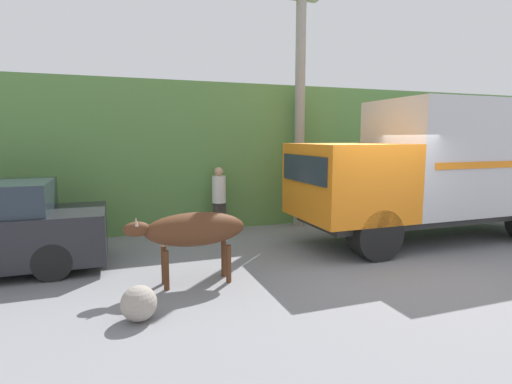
% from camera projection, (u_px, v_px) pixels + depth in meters
% --- Properties ---
extents(ground_plane, '(60.00, 60.00, 0.00)m').
position_uv_depth(ground_plane, '(377.00, 260.00, 8.00)').
color(ground_plane, gray).
extents(hillside_embankment, '(32.00, 6.57, 3.87)m').
position_uv_depth(hillside_embankment, '(258.00, 152.00, 14.32)').
color(hillside_embankment, '#568442').
rests_on(hillside_embankment, ground_plane).
extents(building_backdrop, '(5.78, 2.70, 3.23)m').
position_uv_depth(building_backdrop, '(56.00, 169.00, 10.57)').
color(building_backdrop, '#99ADB7').
rests_on(building_backdrop, ground_plane).
extents(cargo_truck, '(7.06, 2.29, 3.29)m').
position_uv_depth(cargo_truck, '(448.00, 165.00, 9.54)').
color(cargo_truck, '#2D2D2D').
rests_on(cargo_truck, ground_plane).
extents(brown_cow, '(1.99, 0.57, 1.21)m').
position_uv_depth(brown_cow, '(193.00, 230.00, 6.63)').
color(brown_cow, '#512D19').
rests_on(brown_cow, ground_plane).
extents(pedestrian_on_hill, '(0.46, 0.46, 1.70)m').
position_uv_depth(pedestrian_on_hill, '(219.00, 197.00, 10.18)').
color(pedestrian_on_hill, '#38332D').
rests_on(pedestrian_on_hill, ground_plane).
extents(utility_pole, '(0.90, 0.27, 6.86)m').
position_uv_depth(utility_pole, '(300.00, 97.00, 10.69)').
color(utility_pole, gray).
rests_on(utility_pole, ground_plane).
extents(roadside_rock, '(0.48, 0.48, 0.48)m').
position_uv_depth(roadside_rock, '(139.00, 303.00, 5.34)').
color(roadside_rock, gray).
rests_on(roadside_rock, ground_plane).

